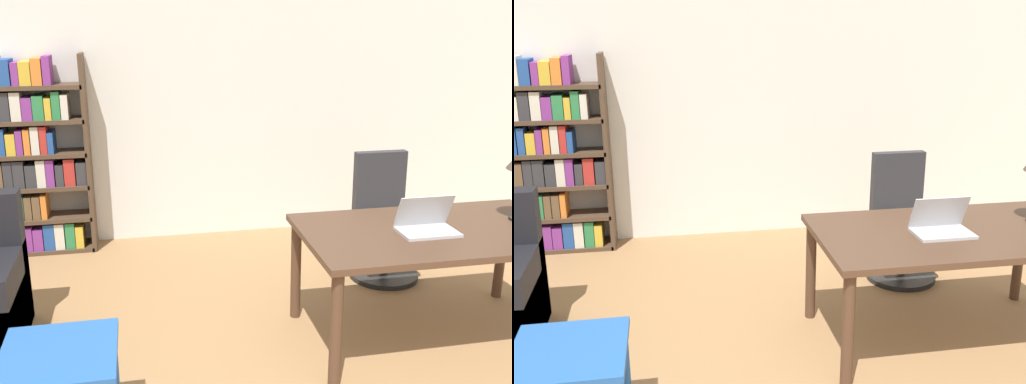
% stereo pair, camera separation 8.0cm
% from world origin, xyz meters
% --- Properties ---
extents(wall_back, '(8.00, 0.06, 2.70)m').
position_xyz_m(wall_back, '(0.00, 4.53, 1.35)').
color(wall_back, white).
rests_on(wall_back, ground_plane).
extents(desk, '(1.68, 0.96, 0.74)m').
position_xyz_m(desk, '(0.96, 2.28, 0.65)').
color(desk, '#4C3323').
rests_on(desk, ground_plane).
extents(laptop, '(0.36, 0.23, 0.23)m').
position_xyz_m(laptop, '(0.88, 2.25, 0.79)').
color(laptop, '#B2B2B7').
rests_on(laptop, desk).
extents(office_chair, '(0.55, 0.55, 0.99)m').
position_xyz_m(office_chair, '(1.05, 3.27, 0.42)').
color(office_chair, black).
rests_on(office_chair, ground_plane).
extents(side_table_blue, '(0.53, 0.55, 0.54)m').
position_xyz_m(side_table_blue, '(-1.25, 1.62, 0.45)').
color(side_table_blue, '#2356A3').
rests_on(side_table_blue, ground_plane).
extents(bookshelf, '(0.90, 0.28, 1.73)m').
position_xyz_m(bookshelf, '(-1.74, 4.34, 0.83)').
color(bookshelf, '#4C3828').
rests_on(bookshelf, ground_plane).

